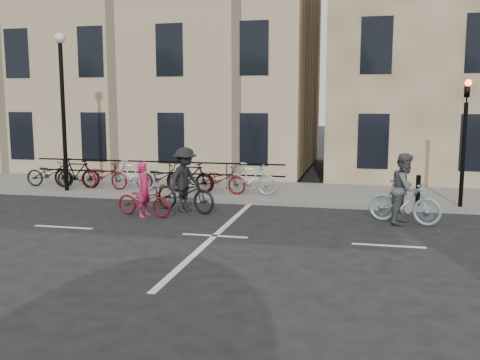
% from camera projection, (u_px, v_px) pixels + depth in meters
% --- Properties ---
extents(ground, '(120.00, 120.00, 0.00)m').
position_uv_depth(ground, '(215.00, 236.00, 12.73)').
color(ground, black).
rests_on(ground, ground).
extents(sidewalk, '(46.00, 4.00, 0.15)m').
position_uv_depth(sidewalk, '(153.00, 188.00, 19.38)').
color(sidewalk, slate).
rests_on(sidewalk, ground).
extents(building_west, '(20.00, 10.00, 10.00)m').
position_uv_depth(building_west, '(109.00, 62.00, 26.50)').
color(building_west, '#CAB188').
rests_on(building_west, sidewalk).
extents(traffic_light, '(0.18, 0.30, 3.90)m').
position_uv_depth(traffic_light, '(465.00, 127.00, 15.20)').
color(traffic_light, black).
rests_on(traffic_light, sidewalk).
extents(lamp_post, '(0.36, 0.36, 5.28)m').
position_uv_depth(lamp_post, '(62.00, 92.00, 17.89)').
color(lamp_post, black).
rests_on(lamp_post, sidewalk).
extents(bollard_east, '(0.14, 0.14, 0.90)m').
position_uv_depth(bollard_east, '(418.00, 190.00, 15.64)').
color(bollard_east, black).
rests_on(bollard_east, sidewalk).
extents(parked_bikes, '(9.35, 1.23, 1.05)m').
position_uv_depth(parked_bikes, '(145.00, 176.00, 18.34)').
color(parked_bikes, black).
rests_on(parked_bikes, sidewalk).
extents(cyclist_pink, '(1.78, 0.88, 1.52)m').
position_uv_depth(cyclist_pink, '(144.00, 197.00, 14.87)').
color(cyclist_pink, maroon).
rests_on(cyclist_pink, ground).
extents(cyclist_grey, '(1.99, 1.18, 1.86)m').
position_uv_depth(cyclist_grey, '(405.00, 195.00, 13.93)').
color(cyclist_grey, '#87ABB1').
rests_on(cyclist_grey, ground).
extents(cyclist_dark, '(2.23, 1.44, 1.87)m').
position_uv_depth(cyclist_dark, '(185.00, 186.00, 15.49)').
color(cyclist_dark, black).
rests_on(cyclist_dark, ground).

